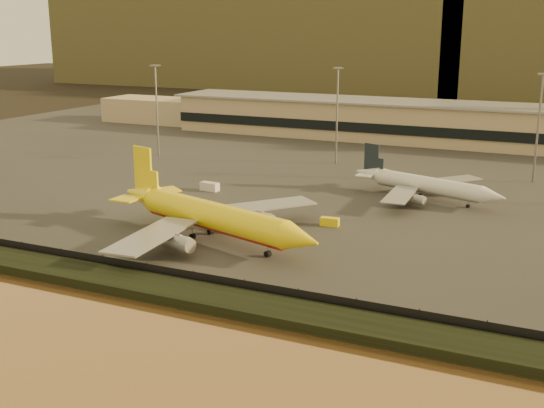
% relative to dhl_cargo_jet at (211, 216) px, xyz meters
% --- Properties ---
extents(ground, '(900.00, 900.00, 0.00)m').
position_rel_dhl_cargo_jet_xyz_m(ground, '(6.60, -6.91, -4.41)').
color(ground, black).
rests_on(ground, ground).
extents(embankment, '(320.00, 7.00, 1.40)m').
position_rel_dhl_cargo_jet_xyz_m(embankment, '(6.60, -23.91, -3.71)').
color(embankment, black).
rests_on(embankment, ground).
extents(tarmac, '(320.00, 220.00, 0.20)m').
position_rel_dhl_cargo_jet_xyz_m(tarmac, '(6.60, 88.09, -4.31)').
color(tarmac, '#2D2D2D').
rests_on(tarmac, ground).
extents(perimeter_fence, '(300.00, 0.05, 2.20)m').
position_rel_dhl_cargo_jet_xyz_m(perimeter_fence, '(6.60, -19.91, -3.11)').
color(perimeter_fence, black).
rests_on(perimeter_fence, tarmac).
extents(terminal_building, '(202.00, 25.00, 12.60)m').
position_rel_dhl_cargo_jet_xyz_m(terminal_building, '(-7.93, 118.64, 1.84)').
color(terminal_building, tan).
rests_on(terminal_building, tarmac).
extents(apron_light_masts, '(152.20, 12.20, 25.40)m').
position_rel_dhl_cargo_jet_xyz_m(apron_light_masts, '(21.60, 68.09, 11.30)').
color(apron_light_masts, slate).
rests_on(apron_light_masts, tarmac).
extents(distant_hills, '(470.00, 160.00, 70.00)m').
position_rel_dhl_cargo_jet_xyz_m(distant_hills, '(-14.15, 333.09, 26.98)').
color(distant_hills, brown).
rests_on(distant_hills, ground).
extents(dhl_cargo_jet, '(46.18, 44.05, 14.09)m').
position_rel_dhl_cargo_jet_xyz_m(dhl_cargo_jet, '(0.00, 0.00, 0.00)').
color(dhl_cargo_jet, yellow).
rests_on(dhl_cargo_jet, tarmac).
extents(white_narrowbody_jet, '(34.94, 33.17, 10.32)m').
position_rel_dhl_cargo_jet_xyz_m(white_narrowbody_jet, '(27.05, 43.94, -1.13)').
color(white_narrowbody_jet, silver).
rests_on(white_narrowbody_jet, tarmac).
extents(gse_vehicle_yellow, '(3.57, 1.85, 1.55)m').
position_rel_dhl_cargo_jet_xyz_m(gse_vehicle_yellow, '(15.56, 16.70, -3.43)').
color(gse_vehicle_yellow, yellow).
rests_on(gse_vehicle_yellow, tarmac).
extents(gse_vehicle_white, '(4.35, 2.25, 1.89)m').
position_rel_dhl_cargo_jet_xyz_m(gse_vehicle_white, '(-18.47, 31.51, -3.26)').
color(gse_vehicle_white, silver).
rests_on(gse_vehicle_white, tarmac).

